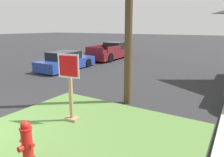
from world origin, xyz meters
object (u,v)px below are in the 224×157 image
at_px(stop_sign, 70,90).
at_px(parked_sedan_blue, 66,62).
at_px(pickup_truck_maroon, 111,52).
at_px(manhole_cover, 37,107).
at_px(fire_hydrant, 27,143).

relative_size(stop_sign, parked_sedan_blue, 0.46).
bearing_deg(parked_sedan_blue, pickup_truck_maroon, 88.99).
relative_size(manhole_cover, pickup_truck_maroon, 0.13).
xyz_separation_m(fire_hydrant, pickup_truck_maroon, (-6.55, 13.83, 0.08)).
distance_m(stop_sign, parked_sedan_blue, 8.56).
distance_m(fire_hydrant, pickup_truck_maroon, 15.30).
relative_size(parked_sedan_blue, pickup_truck_maroon, 0.86).
height_order(fire_hydrant, stop_sign, stop_sign).
bearing_deg(parked_sedan_blue, manhole_cover, -55.06).
height_order(parked_sedan_blue, pickup_truck_maroon, pickup_truck_maroon).
distance_m(fire_hydrant, stop_sign, 2.19).
relative_size(fire_hydrant, stop_sign, 0.47).
distance_m(parked_sedan_blue, pickup_truck_maroon, 5.74).
height_order(fire_hydrant, pickup_truck_maroon, pickup_truck_maroon).
xyz_separation_m(parked_sedan_blue, pickup_truck_maroon, (0.10, 5.73, 0.07)).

